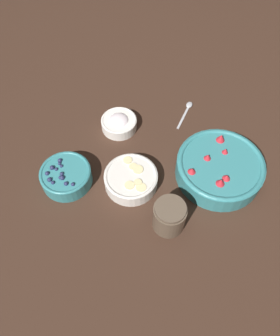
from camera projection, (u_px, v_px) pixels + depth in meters
ground_plane at (173, 164)px, 1.06m from camera, size 4.00×4.00×0.00m
bowl_strawberries at (220, 167)px, 1.01m from camera, size 0.27×0.27×0.09m
bowl_blueberries at (66, 176)px, 1.00m from camera, size 0.16×0.16×0.06m
bowl_bananas at (131, 179)px, 1.00m from camera, size 0.16×0.16×0.05m
bowl_cream at (119, 123)px, 1.13m from camera, size 0.12×0.12×0.05m
jar_chocolate at (169, 217)px, 0.91m from camera, size 0.09×0.09×0.10m
spoon at (187, 110)px, 1.19m from camera, size 0.02×0.14×0.01m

